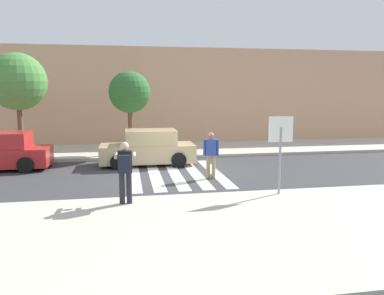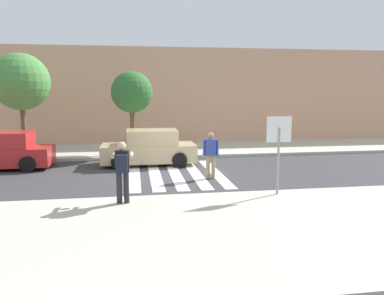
% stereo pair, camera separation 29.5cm
% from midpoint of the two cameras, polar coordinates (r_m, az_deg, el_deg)
% --- Properties ---
extents(ground_plane, '(120.00, 120.00, 0.00)m').
position_cam_midpoint_polar(ground_plane, '(14.55, -1.88, -4.23)').
color(ground_plane, '#38383A').
extents(sidewalk_near, '(60.00, 6.00, 0.14)m').
position_cam_midpoint_polar(sidewalk_near, '(8.66, 3.22, -12.80)').
color(sidewalk_near, beige).
rests_on(sidewalk_near, ground).
extents(sidewalk_far, '(60.00, 4.80, 0.14)m').
position_cam_midpoint_polar(sidewalk_far, '(20.40, -3.92, -0.33)').
color(sidewalk_far, beige).
rests_on(sidewalk_far, ground).
extents(building_facade_far, '(56.00, 4.00, 5.80)m').
position_cam_midpoint_polar(building_facade_far, '(24.55, -4.88, 7.81)').
color(building_facade_far, tan).
rests_on(building_facade_far, ground).
extents(crosswalk_stripe_0, '(0.44, 5.20, 0.01)m').
position_cam_midpoint_polar(crosswalk_stripe_0, '(14.65, -8.22, -4.21)').
color(crosswalk_stripe_0, silver).
rests_on(crosswalk_stripe_0, ground).
extents(crosswalk_stripe_1, '(0.44, 5.20, 0.01)m').
position_cam_midpoint_polar(crosswalk_stripe_1, '(14.67, -5.09, -4.13)').
color(crosswalk_stripe_1, silver).
rests_on(crosswalk_stripe_1, ground).
extents(crosswalk_stripe_2, '(0.44, 5.20, 0.01)m').
position_cam_midpoint_polar(crosswalk_stripe_2, '(14.74, -1.97, -4.04)').
color(crosswalk_stripe_2, silver).
rests_on(crosswalk_stripe_2, ground).
extents(crosswalk_stripe_3, '(0.44, 5.20, 0.01)m').
position_cam_midpoint_polar(crosswalk_stripe_3, '(14.86, 1.10, -3.94)').
color(crosswalk_stripe_3, silver).
rests_on(crosswalk_stripe_3, ground).
extents(crosswalk_stripe_4, '(0.44, 5.20, 0.01)m').
position_cam_midpoint_polar(crosswalk_stripe_4, '(15.01, 4.11, -3.83)').
color(crosswalk_stripe_4, silver).
rests_on(crosswalk_stripe_4, ground).
extents(stop_sign, '(0.76, 0.08, 2.35)m').
position_cam_midpoint_polar(stop_sign, '(11.41, 13.81, 1.38)').
color(stop_sign, gray).
rests_on(stop_sign, sidewalk_near).
extents(photographer_with_backpack, '(0.60, 0.86, 1.72)m').
position_cam_midpoint_polar(photographer_with_backpack, '(10.41, -9.79, -2.95)').
color(photographer_with_backpack, '#232328').
rests_on(photographer_with_backpack, sidewalk_near).
extents(pedestrian_crossing, '(0.57, 0.32, 1.72)m').
position_cam_midpoint_polar(pedestrian_crossing, '(13.82, 3.49, -0.81)').
color(pedestrian_crossing, tan).
rests_on(pedestrian_crossing, ground).
extents(parked_car_red, '(4.10, 1.92, 1.55)m').
position_cam_midpoint_polar(parked_car_red, '(17.42, -26.62, -0.58)').
color(parked_car_red, red).
rests_on(parked_car_red, ground).
extents(parked_car_tan, '(4.10, 1.92, 1.55)m').
position_cam_midpoint_polar(parked_car_tan, '(16.59, -5.98, -0.12)').
color(parked_car_tan, tan).
rests_on(parked_car_tan, ground).
extents(street_tree_west, '(2.67, 2.67, 4.86)m').
position_cam_midpoint_polar(street_tree_west, '(19.49, -24.25, 9.08)').
color(street_tree_west, brown).
rests_on(street_tree_west, sidewalk_far).
extents(street_tree_center, '(2.05, 2.05, 4.07)m').
position_cam_midpoint_polar(street_tree_center, '(18.87, -8.71, 8.27)').
color(street_tree_center, brown).
rests_on(street_tree_center, sidewalk_far).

